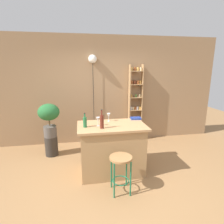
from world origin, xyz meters
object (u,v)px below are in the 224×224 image
at_px(potted_plant, 49,116).
at_px(bar_stool, 121,166).
at_px(plant_stool, 51,146).
at_px(wine_glass_center, 98,120).
at_px(pendant_globe_light, 93,60).
at_px(bottle_olive_oil, 102,121).
at_px(wine_glass_left, 109,116).
at_px(cookbook, 136,118).
at_px(spice_shelf, 135,104).
at_px(bottle_vinegar, 85,122).

bearing_deg(potted_plant, bar_stool, -50.13).
distance_m(plant_stool, wine_glass_center, 1.62).
relative_size(plant_stool, pendant_globe_light, 0.20).
distance_m(potted_plant, pendant_globe_light, 1.73).
height_order(bottle_olive_oil, wine_glass_left, bottle_olive_oil).
bearing_deg(bar_stool, wine_glass_left, 93.70).
xyz_separation_m(wine_glass_left, cookbook, (0.58, 0.05, -0.10)).
height_order(potted_plant, wine_glass_center, potted_plant).
relative_size(spice_shelf, bottle_vinegar, 7.91).
xyz_separation_m(bottle_vinegar, wine_glass_left, (0.47, 0.29, 0.02)).
height_order(plant_stool, wine_glass_left, wine_glass_left).
relative_size(bottle_olive_oil, cookbook, 1.61).
xyz_separation_m(bottle_vinegar, wine_glass_center, (0.24, 0.04, 0.02)).
relative_size(bar_stool, potted_plant, 0.82).
height_order(plant_stool, wine_glass_center, wine_glass_center).
bearing_deg(wine_glass_left, spice_shelf, 53.45).
bearing_deg(plant_stool, bottle_vinegar, -51.69).
xyz_separation_m(wine_glass_left, pendant_globe_light, (-0.20, 1.29, 1.09)).
relative_size(spice_shelf, wine_glass_left, 12.67).
xyz_separation_m(bottle_olive_oil, wine_glass_left, (0.18, 0.41, -0.01)).
relative_size(potted_plant, pendant_globe_light, 0.33).
bearing_deg(bar_stool, plant_stool, 129.87).
relative_size(wine_glass_center, pendant_globe_light, 0.07).
height_order(bar_stool, spice_shelf, spice_shelf).
bearing_deg(bar_stool, wine_glass_center, 115.16).
relative_size(cookbook, pendant_globe_light, 0.09).
bearing_deg(bottle_olive_oil, cookbook, 31.29).
xyz_separation_m(bar_stool, pendant_globe_light, (-0.25, 2.17, 1.69)).
bearing_deg(wine_glass_center, potted_plant, 137.16).
bearing_deg(spice_shelf, cookbook, -106.40).
xyz_separation_m(plant_stool, bottle_olive_oil, (1.06, -1.09, 0.86)).
height_order(bar_stool, bottle_vinegar, bottle_vinegar).
bearing_deg(cookbook, wine_glass_center, -154.59).
relative_size(spice_shelf, potted_plant, 2.72).
height_order(potted_plant, bottle_olive_oil, bottle_olive_oil).
xyz_separation_m(spice_shelf, bottle_vinegar, (-1.40, -1.55, 0.03)).
bearing_deg(pendant_globe_light, bar_stool, -83.35).
bearing_deg(potted_plant, cookbook, -19.04).
xyz_separation_m(spice_shelf, pendant_globe_light, (-1.12, 0.04, 1.14)).
relative_size(bottle_olive_oil, wine_glass_left, 2.06).
height_order(bottle_olive_oil, wine_glass_center, bottle_olive_oil).
bearing_deg(bar_stool, bottle_olive_oil, 117.23).
relative_size(plant_stool, bottle_vinegar, 1.75).
xyz_separation_m(bottle_vinegar, pendant_globe_light, (0.28, 1.59, 1.11)).
bearing_deg(wine_glass_center, bar_stool, -64.84).
bearing_deg(pendant_globe_light, wine_glass_center, -91.44).
bearing_deg(spice_shelf, wine_glass_left, -126.55).
relative_size(wine_glass_left, wine_glass_center, 1.00).
bearing_deg(plant_stool, cookbook, -19.04).
relative_size(plant_stool, cookbook, 2.19).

